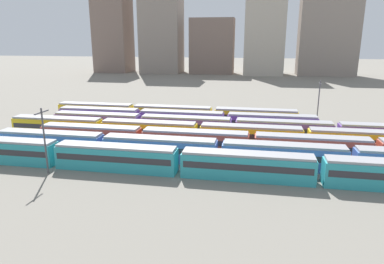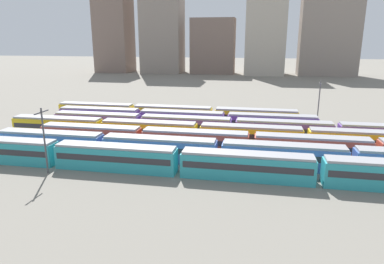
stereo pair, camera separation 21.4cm
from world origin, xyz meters
The scene contains 15 objects.
ground_plane centered at (0.00, 15.60, 0.00)m, with size 600.00×600.00×0.00m, color slate.
train_track_0 centered at (39.61, 0.00, 1.90)m, with size 112.50×3.06×3.75m.
train_track_1 centered at (35.29, 5.20, 1.90)m, with size 93.60×3.06×3.75m.
train_track_2 centered at (40.03, 10.40, 1.90)m, with size 93.60×3.06×3.75m.
train_track_3 centered at (20.84, 15.60, 1.90)m, with size 74.70×3.06×3.75m.
train_track_4 centered at (26.87, 20.80, 1.90)m, with size 74.70×3.06×3.75m.
train_track_5 centered at (15.44, 26.00, 1.90)m, with size 55.80×3.06×3.75m.
train_track_6 centered at (12.16, 31.20, 1.90)m, with size 55.80×3.06×3.75m.
catenary_pole_0 centered at (2.09, -3.12, 5.30)m, with size 0.24×3.20×9.51m.
catenary_pole_1 centered at (44.48, 34.13, 5.50)m, with size 0.24×3.20×9.91m.
distant_building_0 centered at (-50.66, 148.64, 22.78)m, with size 18.68×17.58×45.55m, color #7A665B.
distant_building_1 centered at (-22.23, 148.64, 27.13)m, with size 21.87×17.58×54.26m, color gray.
distant_building_2 centered at (6.03, 148.64, 14.69)m, with size 23.53×12.77×29.38m, color #7A665B.
distant_building_3 centered at (33.75, 148.64, 23.08)m, with size 20.27×21.77×46.17m, color #B2A899.
distant_building_4 centered at (65.46, 148.64, 22.59)m, with size 28.76×14.23×45.19m, color gray.
Camera 2 is at (31.17, -45.38, 18.66)m, focal length 32.65 mm.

